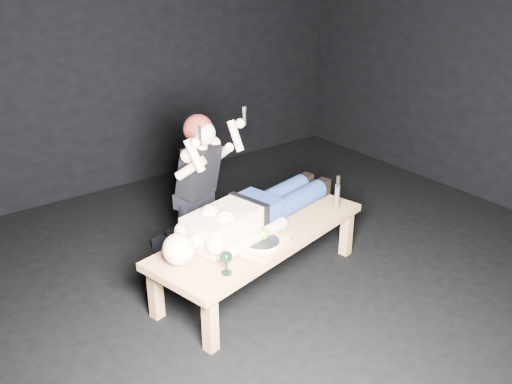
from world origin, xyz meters
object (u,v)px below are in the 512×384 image
(goblet, at_px, (226,263))
(carving_knife, at_px, (337,193))
(lying_man, at_px, (254,207))
(serving_tray, at_px, (262,245))
(table, at_px, (260,257))
(kneeling_woman, at_px, (191,186))

(goblet, height_order, carving_knife, carving_knife)
(lying_man, height_order, serving_tray, lying_man)
(lying_man, height_order, carving_knife, carving_knife)
(table, distance_m, serving_tray, 0.33)
(table, xyz_separation_m, kneeling_woman, (-0.19, 0.66, 0.41))
(lying_man, relative_size, carving_knife, 6.35)
(table, distance_m, goblet, 0.70)
(lying_man, bearing_deg, serving_tray, -130.55)
(table, bearing_deg, goblet, -159.99)
(kneeling_woman, relative_size, carving_knife, 4.29)
(table, bearing_deg, kneeling_woman, 93.62)
(table, distance_m, lying_man, 0.38)
(lying_man, height_order, kneeling_woman, kneeling_woman)
(table, relative_size, lying_man, 0.94)
(table, bearing_deg, lying_man, 61.25)
(table, height_order, goblet, goblet)
(serving_tray, distance_m, goblet, 0.43)
(table, distance_m, kneeling_woman, 0.80)
(goblet, relative_size, carving_knife, 0.56)
(serving_tray, relative_size, goblet, 2.25)
(lying_man, relative_size, goblet, 11.39)
(table, relative_size, carving_knife, 5.98)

